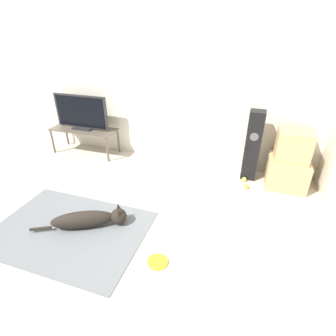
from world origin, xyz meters
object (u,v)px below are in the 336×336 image
object	(u,v)px
dog	(90,219)
tv_stand	(84,131)
tennis_ball_near_speaker	(246,186)
tennis_ball_by_boxes	(244,179)
cardboard_box_upper	(293,145)
floor_speaker	(253,146)
frisbee	(158,262)
tv	(81,113)
cardboard_box_lower	(287,173)

from	to	relation	value
dog	tv_stand	distance (m)	2.13
dog	tennis_ball_near_speaker	bearing A→B (deg)	40.28
tennis_ball_by_boxes	tennis_ball_near_speaker	distance (m)	0.20
cardboard_box_upper	floor_speaker	bearing A→B (deg)	173.08
frisbee	tennis_ball_near_speaker	bearing A→B (deg)	65.82
dog	frisbee	size ratio (longest dim) A/B	4.76
tv_stand	tennis_ball_by_boxes	bearing A→B (deg)	-2.66
tv	dog	bearing A→B (deg)	-55.34
frisbee	cardboard_box_upper	bearing A→B (deg)	56.93
cardboard_box_lower	tennis_ball_near_speaker	xyz separation A→B (m)	(-0.52, -0.27, -0.17)
cardboard_box_upper	tennis_ball_near_speaker	size ratio (longest dim) A/B	6.61
dog	cardboard_box_upper	xyz separation A→B (m)	(2.18, 1.69, 0.51)
tennis_ball_near_speaker	dog	bearing A→B (deg)	-139.72
tv_stand	floor_speaker	bearing A→B (deg)	0.40
cardboard_box_upper	floor_speaker	size ratio (longest dim) A/B	0.42
cardboard_box_upper	tv	bearing A→B (deg)	179.21
floor_speaker	tv	xyz separation A→B (m)	(-2.86, -0.02, 0.22)
floor_speaker	tv_stand	bearing A→B (deg)	-179.60
tv	tennis_ball_by_boxes	distance (m)	2.91
tennis_ball_by_boxes	tv_stand	bearing A→B (deg)	177.34
floor_speaker	tennis_ball_by_boxes	bearing A→B (deg)	-104.85
cardboard_box_lower	frisbee	bearing A→B (deg)	-123.18
dog	tennis_ball_near_speaker	size ratio (longest dim) A/B	14.76
frisbee	tv_stand	bearing A→B (deg)	136.90
frisbee	cardboard_box_upper	xyz separation A→B (m)	(1.26, 1.94, 0.62)
floor_speaker	tv	bearing A→B (deg)	-179.66
floor_speaker	tennis_ball_by_boxes	xyz separation A→B (m)	(-0.04, -0.15, -0.49)
tv_stand	tv	xyz separation A→B (m)	(0.00, 0.00, 0.34)
cardboard_box_lower	floor_speaker	bearing A→B (deg)	172.20
cardboard_box_lower	floor_speaker	size ratio (longest dim) A/B	0.52
tennis_ball_near_speaker	floor_speaker	bearing A→B (deg)	90.83
tennis_ball_near_speaker	cardboard_box_upper	bearing A→B (deg)	28.35
tv	tennis_ball_by_boxes	size ratio (longest dim) A/B	15.02
dog	frisbee	distance (m)	0.96
cardboard_box_lower	tv	size ratio (longest dim) A/B	0.55
frisbee	tv	world-z (taller)	tv
dog	frisbee	bearing A→B (deg)	-15.22
floor_speaker	tennis_ball_by_boxes	size ratio (longest dim) A/B	15.81
cardboard_box_upper	tv_stand	distance (m)	3.39
tennis_ball_by_boxes	floor_speaker	bearing A→B (deg)	75.15
tv	tennis_ball_by_boxes	world-z (taller)	tv
frisbee	tennis_ball_near_speaker	xyz separation A→B (m)	(0.75, 1.66, 0.02)
dog	tennis_ball_by_boxes	distance (m)	2.28
cardboard_box_lower	floor_speaker	xyz separation A→B (m)	(-0.52, 0.07, 0.31)
tennis_ball_near_speaker	frisbee	bearing A→B (deg)	-114.18
frisbee	cardboard_box_upper	distance (m)	2.39
dog	cardboard_box_upper	distance (m)	2.81
frisbee	tv_stand	xyz separation A→B (m)	(-2.12, 1.98, 0.39)
frisbee	tv	distance (m)	2.99
cardboard_box_lower	tennis_ball_near_speaker	size ratio (longest dim) A/B	8.23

